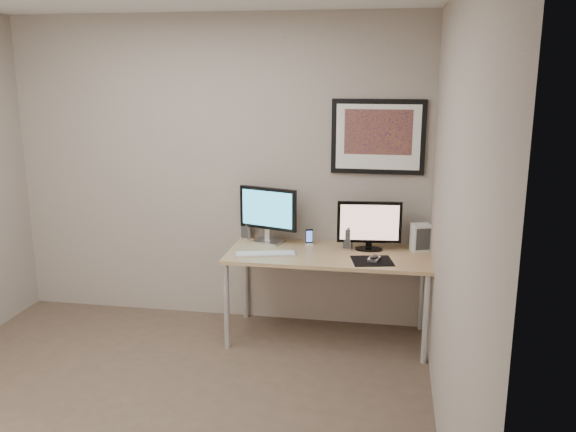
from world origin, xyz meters
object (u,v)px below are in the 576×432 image
framed_art (378,137)px  fan_unit (421,237)px  monitor_tv (369,224)px  keyboard (265,254)px  speaker_left (247,227)px  speaker_right (348,238)px  monitor_large (268,212)px  desk (328,261)px  phone_dock (309,237)px

framed_art → fan_unit: (0.37, -0.15, -0.78)m
monitor_tv → keyboard: 0.86m
speaker_left → monitor_tv: bearing=8.3°
monitor_tv → speaker_right: bearing=173.3°
keyboard → monitor_tv: bearing=3.0°
speaker_left → monitor_large: bearing=-7.3°
monitor_large → desk: bearing=-3.8°
monitor_large → keyboard: size_ratio=1.04×
monitor_tv → speaker_left: 1.07m
desk → monitor_tv: bearing=22.1°
speaker_left → keyboard: bearing=-42.1°
fan_unit → monitor_large: bearing=159.9°
phone_dock → fan_unit: 0.90m
monitor_large → keyboard: monitor_large is taller
monitor_large → phone_dock: 0.40m
keyboard → speaker_right: bearing=7.5°
speaker_left → speaker_right: (0.88, -0.17, -0.01)m
keyboard → fan_unit: 1.25m
monitor_large → speaker_right: bearing=10.8°
fan_unit → framed_art: bearing=138.7°
keyboard → fan_unit: fan_unit is taller
monitor_large → monitor_tv: size_ratio=0.98×
desk → phone_dock: bearing=133.0°
framed_art → keyboard: size_ratio=1.55×
keyboard → fan_unit: (1.20, 0.31, 0.10)m
keyboard → framed_art: bearing=14.1°
desk → fan_unit: bearing=14.3°
speaker_left → phone_dock: bearing=7.1°
framed_art → monitor_tv: framed_art is taller
monitor_tv → speaker_right: 0.20m
framed_art → monitor_large: framed_art is taller
speaker_left → keyboard: speaker_left is taller
framed_art → desk: bearing=-136.5°
speaker_left → speaker_right: speaker_left is taller
speaker_right → keyboard: size_ratio=0.39×
phone_dock → framed_art: bearing=-1.4°
monitor_large → phone_dock: (0.35, -0.01, -0.19)m
desk → framed_art: size_ratio=2.13×
monitor_tv → desk: bearing=-163.6°
phone_dock → keyboard: 0.45m
monitor_large → monitor_tv: 0.85m
framed_art → phone_dock: 0.99m
desk → monitor_large: (-0.53, 0.20, 0.33)m
speaker_left → speaker_right: bearing=6.8°
desk → monitor_tv: (0.31, 0.13, 0.28)m
keyboard → monitor_large: bearing=82.8°
monitor_tv → speaker_right: monitor_tv is taller
monitor_large → framed_art: bearing=25.4°
desk → keyboard: size_ratio=3.30×
framed_art → monitor_tv: size_ratio=1.46×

